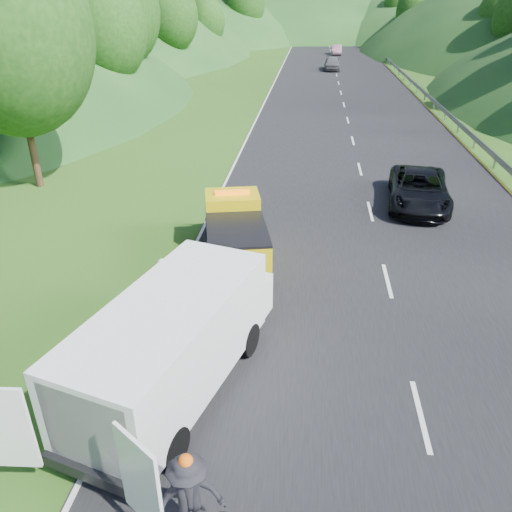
# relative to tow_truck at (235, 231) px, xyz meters

# --- Properties ---
(ground) EXTENTS (320.00, 320.00, 0.00)m
(ground) POSITION_rel_tow_truck_xyz_m (2.23, -5.00, -1.10)
(ground) COLOR #38661E
(ground) RESTS_ON ground
(road_surface) EXTENTS (14.00, 200.00, 0.02)m
(road_surface) POSITION_rel_tow_truck_xyz_m (5.23, 35.00, -1.09)
(road_surface) COLOR black
(road_surface) RESTS_ON ground
(guardrail) EXTENTS (0.06, 140.00, 1.52)m
(guardrail) POSITION_rel_tow_truck_xyz_m (12.53, 47.50, -1.10)
(guardrail) COLOR gray
(guardrail) RESTS_ON ground
(tree_line_left) EXTENTS (14.00, 140.00, 14.00)m
(tree_line_left) POSITION_rel_tow_truck_xyz_m (-16.77, 55.00, -1.10)
(tree_line_left) COLOR #305D1B
(tree_line_left) RESTS_ON ground
(tree_line_right) EXTENTS (14.00, 140.00, 14.00)m
(tree_line_right) POSITION_rel_tow_truck_xyz_m (25.23, 55.00, -1.10)
(tree_line_right) COLOR #305D1B
(tree_line_right) RESTS_ON ground
(hills_backdrop) EXTENTS (201.00, 288.60, 44.00)m
(hills_backdrop) POSITION_rel_tow_truck_xyz_m (8.73, 129.70, -1.10)
(hills_backdrop) COLOR #2D5B23
(hills_backdrop) RESTS_ON ground
(tow_truck) EXTENTS (2.98, 5.50, 2.24)m
(tow_truck) POSITION_rel_tow_truck_xyz_m (0.00, 0.00, 0.00)
(tow_truck) COLOR black
(tow_truck) RESTS_ON ground
(white_van) EXTENTS (4.92, 7.69, 2.54)m
(white_van) POSITION_rel_tow_truck_xyz_m (-0.39, -6.67, 0.34)
(white_van) COLOR black
(white_van) RESTS_ON ground
(woman) EXTENTS (0.50, 0.67, 1.81)m
(woman) POSITION_rel_tow_truck_xyz_m (-1.45, -3.61, -1.10)
(woman) COLOR white
(woman) RESTS_ON ground
(child) EXTENTS (0.68, 0.64, 1.11)m
(child) POSITION_rel_tow_truck_xyz_m (-0.15, -4.27, -1.10)
(child) COLOR tan
(child) RESTS_ON ground
(suitcase) EXTENTS (0.45, 0.36, 0.63)m
(suitcase) POSITION_rel_tow_truck_xyz_m (-2.65, -3.85, -0.78)
(suitcase) COLOR brown
(suitcase) RESTS_ON ground
(passing_suv) EXTENTS (3.16, 5.71, 1.51)m
(passing_suv) POSITION_rel_tow_truck_xyz_m (7.38, 6.00, -1.10)
(passing_suv) COLOR black
(passing_suv) RESTS_ON ground
(dist_car_a) EXTENTS (1.90, 4.72, 1.61)m
(dist_car_a) POSITION_rel_tow_truck_xyz_m (4.77, 51.44, -1.10)
(dist_car_a) COLOR #4B4A4F
(dist_car_a) RESTS_ON ground
(dist_car_b) EXTENTS (1.52, 4.37, 1.44)m
(dist_car_b) POSITION_rel_tow_truck_xyz_m (5.98, 70.07, -1.10)
(dist_car_b) COLOR #83576C
(dist_car_b) RESTS_ON ground
(dist_car_c) EXTENTS (1.90, 4.68, 1.36)m
(dist_car_c) POSITION_rel_tow_truck_xyz_m (3.96, 89.70, -1.10)
(dist_car_c) COLOR #A85476
(dist_car_c) RESTS_ON ground
(dist_car_d) EXTENTS (1.90, 4.72, 1.61)m
(dist_car_d) POSITION_rel_tow_truck_xyz_m (6.98, 104.07, -1.10)
(dist_car_d) COLOR brown
(dist_car_d) RESTS_ON ground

